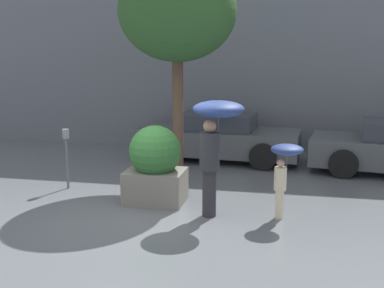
# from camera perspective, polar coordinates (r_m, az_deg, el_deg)

# --- Properties ---
(ground_plane) EXTENTS (40.00, 40.00, 0.00)m
(ground_plane) POSITION_cam_1_polar(r_m,az_deg,el_deg) (8.75, -7.17, -8.52)
(ground_plane) COLOR slate
(building_facade) EXTENTS (18.00, 0.30, 6.00)m
(building_facade) POSITION_cam_1_polar(r_m,az_deg,el_deg) (14.56, 0.98, 11.28)
(building_facade) COLOR slate
(building_facade) RESTS_ON ground
(planter_box) EXTENTS (1.13, 1.00, 1.52)m
(planter_box) POSITION_cam_1_polar(r_m,az_deg,el_deg) (9.31, -4.38, -2.46)
(planter_box) COLOR gray
(planter_box) RESTS_ON ground
(person_adult) EXTENTS (0.90, 0.90, 2.07)m
(person_adult) POSITION_cam_1_polar(r_m,az_deg,el_deg) (8.37, 2.74, 1.62)
(person_adult) COLOR #2D2D33
(person_adult) RESTS_ON ground
(person_child) EXTENTS (0.56, 0.56, 1.34)m
(person_child) POSITION_cam_1_polar(r_m,az_deg,el_deg) (8.46, 10.90, -2.27)
(person_child) COLOR beige
(person_child) RESTS_ON ground
(parked_car_near) EXTENTS (4.50, 2.15, 1.27)m
(parked_car_near) POSITION_cam_1_polar(r_m,az_deg,el_deg) (13.05, 3.02, 0.75)
(parked_car_near) COLOR #4C5156
(parked_car_near) RESTS_ON ground
(street_tree) EXTENTS (2.53, 2.53, 4.82)m
(street_tree) POSITION_cam_1_polar(r_m,az_deg,el_deg) (10.58, -1.74, 15.34)
(street_tree) COLOR brown
(street_tree) RESTS_ON ground
(parking_meter) EXTENTS (0.14, 0.14, 1.29)m
(parking_meter) POSITION_cam_1_polar(r_m,az_deg,el_deg) (10.55, -14.68, -0.24)
(parking_meter) COLOR #595B60
(parking_meter) RESTS_ON ground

